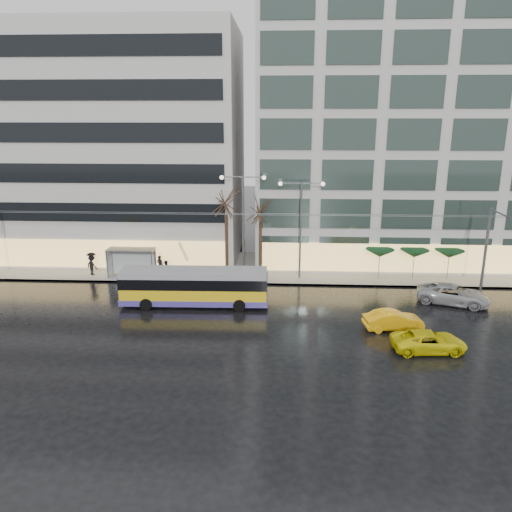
{
  "coord_description": "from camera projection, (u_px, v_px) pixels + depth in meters",
  "views": [
    {
      "loc": [
        5.28,
        -31.59,
        14.21
      ],
      "look_at": [
        3.42,
        5.0,
        3.74
      ],
      "focal_mm": 35.0,
      "sensor_mm": 36.0,
      "label": 1
    }
  ],
  "objects": [
    {
      "name": "kerb",
      "position": [
        242.0,
        284.0,
        43.07
      ],
      "size": [
        80.0,
        0.1,
        0.15
      ],
      "primitive_type": "cube",
      "color": "slate",
      "rests_on": "ground"
    },
    {
      "name": "pedestrian_c",
      "position": [
        92.0,
        263.0,
        44.93
      ],
      "size": [
        1.35,
        1.16,
        2.11
      ],
      "color": "black",
      "rests_on": "sidewalk"
    },
    {
      "name": "pedestrian_a",
      "position": [
        160.0,
        260.0,
        44.69
      ],
      "size": [
        1.25,
        1.26,
        2.19
      ],
      "color": "black",
      "rests_on": "sidewalk"
    },
    {
      "name": "tree_b",
      "position": [
        261.0,
        207.0,
        43.32
      ],
      "size": [
        3.2,
        3.2,
        7.7
      ],
      "color": "black",
      "rests_on": "sidewalk"
    },
    {
      "name": "building_left",
      "position": [
        72.0,
        145.0,
        50.46
      ],
      "size": [
        34.0,
        14.0,
        22.0
      ],
      "primitive_type": "cube",
      "color": "#B6B3AE",
      "rests_on": "sidewalk"
    },
    {
      "name": "building_right",
      "position": [
        424.0,
        130.0,
        48.34
      ],
      "size": [
        32.0,
        14.0,
        25.0
      ],
      "primitive_type": "cube",
      "color": "#B6B3AE",
      "rests_on": "sidewalk"
    },
    {
      "name": "taxi_b",
      "position": [
        393.0,
        320.0,
        33.99
      ],
      "size": [
        4.17,
        1.98,
        1.32
      ],
      "primitive_type": "imported",
      "rotation": [
        0.0,
        0.0,
        1.72
      ],
      "color": "#FFB10D",
      "rests_on": "ground"
    },
    {
      "name": "sidewalk",
      "position": [
        246.0,
        267.0,
        47.82
      ],
      "size": [
        80.0,
        10.0,
        0.15
      ],
      "primitive_type": "cube",
      "color": "gray",
      "rests_on": "ground"
    },
    {
      "name": "bus_shelter",
      "position": [
        128.0,
        256.0,
        44.63
      ],
      "size": [
        4.2,
        1.6,
        2.51
      ],
      "color": "#595B60",
      "rests_on": "sidewalk"
    },
    {
      "name": "taxi_c",
      "position": [
        429.0,
        341.0,
        30.88
      ],
      "size": [
        4.71,
        2.43,
        1.27
      ],
      "primitive_type": "imported",
      "rotation": [
        0.0,
        0.0,
        1.64
      ],
      "color": "yellow",
      "rests_on": "ground"
    },
    {
      "name": "parasol_b",
      "position": [
        414.0,
        254.0,
        43.56
      ],
      "size": [
        2.5,
        2.5,
        2.65
      ],
      "color": "#595B60",
      "rests_on": "sidewalk"
    },
    {
      "name": "ground",
      "position": [
        203.0,
        327.0,
        34.5
      ],
      "size": [
        140.0,
        140.0,
        0.0
      ],
      "primitive_type": "plane",
      "color": "black",
      "rests_on": "ground"
    },
    {
      "name": "pedestrian_b",
      "position": [
        166.0,
        269.0,
        44.17
      ],
      "size": [
        0.81,
        0.65,
        1.61
      ],
      "color": "black",
      "rests_on": "sidewalk"
    },
    {
      "name": "trolleybus",
      "position": [
        194.0,
        288.0,
        38.07
      ],
      "size": [
        11.21,
        4.42,
        5.17
      ],
      "color": "gold",
      "rests_on": "ground"
    },
    {
      "name": "street_lamp_far",
      "position": [
        301.0,
        216.0,
        42.96
      ],
      "size": [
        3.96,
        0.36,
        8.53
      ],
      "color": "#595B60",
      "rests_on": "sidewalk"
    },
    {
      "name": "tree_a",
      "position": [
        226.0,
        199.0,
        43.09
      ],
      "size": [
        3.2,
        3.2,
        8.4
      ],
      "color": "black",
      "rests_on": "sidewalk"
    },
    {
      "name": "sedan_silver",
      "position": [
        453.0,
        294.0,
        38.59
      ],
      "size": [
        5.9,
        4.14,
        1.5
      ],
      "primitive_type": "imported",
      "rotation": [
        0.0,
        0.0,
        1.23
      ],
      "color": "#9C9CA0",
      "rests_on": "ground"
    },
    {
      "name": "parasol_a",
      "position": [
        380.0,
        253.0,
        43.71
      ],
      "size": [
        2.5,
        2.5,
        2.65
      ],
      "color": "#595B60",
      "rests_on": "sidewalk"
    },
    {
      "name": "parasol_c",
      "position": [
        449.0,
        254.0,
        43.41
      ],
      "size": [
        2.5,
        2.5,
        2.65
      ],
      "color": "#595B60",
      "rests_on": "sidewalk"
    },
    {
      "name": "catenary",
      "position": [
        228.0,
        240.0,
        40.9
      ],
      "size": [
        42.24,
        5.12,
        7.0
      ],
      "color": "#595B60",
      "rests_on": "ground"
    },
    {
      "name": "street_lamp_near",
      "position": [
        243.0,
        212.0,
        43.13
      ],
      "size": [
        3.96,
        0.36,
        9.03
      ],
      "color": "#595B60",
      "rests_on": "sidewalk"
    }
  ]
}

